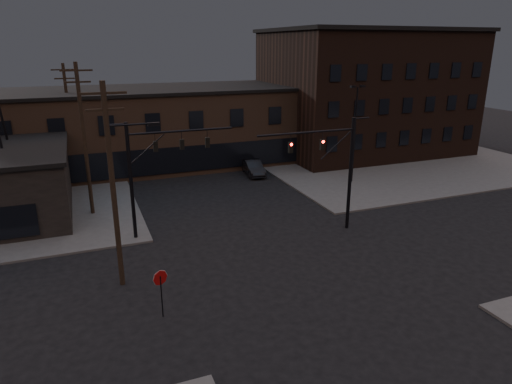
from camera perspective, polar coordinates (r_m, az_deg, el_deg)
ground at (r=27.27m, az=4.64°, el=-9.73°), size 140.00×140.00×0.00m
sidewalk_ne at (r=56.01m, az=15.17°, el=4.36°), size 30.00×30.00×0.15m
building_row at (r=51.50m, az=-9.09°, el=8.08°), size 40.00×12.00×8.00m
building_right at (r=58.10m, az=13.38°, el=11.92°), size 22.00×16.00×14.00m
traffic_signal_near at (r=31.67m, az=10.06°, el=3.58°), size 7.12×0.24×8.00m
traffic_signal_far at (r=30.85m, az=-13.14°, el=3.16°), size 7.12×0.24×8.00m
stop_sign at (r=22.57m, az=-11.84°, el=-11.05°), size 0.72×0.33×2.48m
utility_pole_near at (r=24.60m, az=-17.36°, el=1.13°), size 3.70×0.28×11.00m
utility_pole_mid at (r=36.20m, az=-20.60°, el=6.44°), size 3.70×0.28×11.50m
utility_pole_far at (r=48.10m, az=-22.27°, el=8.44°), size 2.20×0.28×11.00m
lot_light_a at (r=43.43m, az=12.30°, el=8.10°), size 1.50×0.28×9.14m
lot_light_b at (r=50.88m, az=14.91°, el=9.31°), size 1.50×0.28×9.14m
parked_car_lot_a at (r=50.52m, az=8.31°, el=4.34°), size 4.69×2.46×1.52m
parked_car_lot_b at (r=56.54m, az=12.22°, el=5.47°), size 4.90×3.69×1.32m
car_crossing at (r=46.30m, az=-0.34°, el=3.06°), size 2.02×4.61×1.47m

